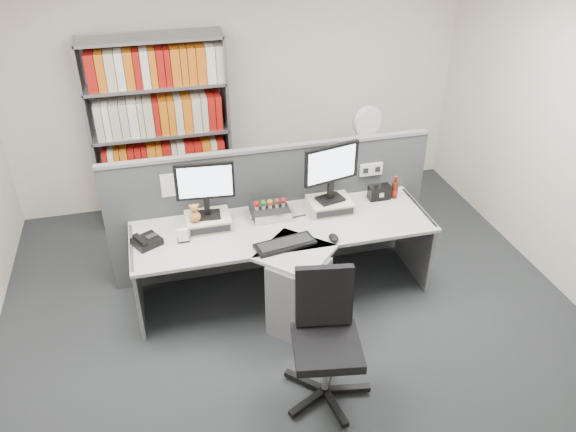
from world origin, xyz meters
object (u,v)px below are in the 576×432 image
object	(u,v)px
cola_bottle	(395,190)
desktop_pc	(270,211)
desk_calendar	(183,236)
filing_cabinet	(362,184)
keyboard	(285,244)
desk	(290,265)
office_chair	(326,334)
mouse	(334,238)
monitor_left	(205,185)
shelving_unit	(162,135)
desk_fan	(367,125)
speaker	(379,192)
monitor_right	(331,168)
desk_phone	(146,241)

from	to	relation	value
cola_bottle	desktop_pc	bearing A→B (deg)	-178.87
desk_calendar	filing_cabinet	bearing A→B (deg)	30.24
keyboard	filing_cabinet	size ratio (longest dim) A/B	0.75
desk	office_chair	bearing A→B (deg)	-89.13
desktop_pc	cola_bottle	distance (m)	1.20
mouse	desk_calendar	size ratio (longest dim) A/B	1.07
monitor_left	filing_cabinet	distance (m)	2.23
shelving_unit	desk_fan	xyz separation A→B (m)	(2.10, -0.45, 0.08)
speaker	filing_cabinet	xyz separation A→B (m)	(0.22, 0.94, -0.44)
monitor_right	filing_cabinet	world-z (taller)	monitor_right
cola_bottle	monitor_left	bearing A→B (deg)	-178.01
desk_phone	desk_calendar	bearing A→B (deg)	-4.79
monitor_left	filing_cabinet	world-z (taller)	monitor_left
monitor_left	keyboard	xyz separation A→B (m)	(0.57, -0.46, -0.38)
speaker	shelving_unit	size ratio (longest dim) A/B	0.10
shelving_unit	office_chair	distance (m)	2.99
desk	cola_bottle	bearing A→B (deg)	21.53
monitor_left	desk_phone	bearing A→B (deg)	-163.38
monitor_right	mouse	bearing A→B (deg)	-104.33
keyboard	office_chair	world-z (taller)	office_chair
desk_phone	monitor_right	bearing A→B (deg)	5.55
desk_phone	filing_cabinet	distance (m)	2.66
desktop_pc	filing_cabinet	bearing A→B (deg)	37.59
desk_calendar	office_chair	size ratio (longest dim) A/B	0.12
desk	monitor_right	distance (m)	0.92
monitor_left	speaker	distance (m)	1.64
desk_fan	filing_cabinet	bearing A→B (deg)	90.00
desk_calendar	filing_cabinet	distance (m)	2.42
monitor_right	office_chair	distance (m)	1.54
keyboard	filing_cabinet	world-z (taller)	keyboard
desktop_pc	speaker	size ratio (longest dim) A/B	1.63
desk	keyboard	distance (m)	0.30
monitor_right	filing_cabinet	bearing A→B (deg)	54.48
speaker	desk_calendar	bearing A→B (deg)	-171.98
desk_phone	keyboard	bearing A→B (deg)	-15.26
mouse	desk_fan	world-z (taller)	desk_fan
keyboard	desk_phone	xyz separation A→B (m)	(-1.10, 0.30, 0.02)
filing_cabinet	monitor_left	bearing A→B (deg)	-150.89
monitor_left	desk_phone	distance (m)	0.66
desk	office_chair	distance (m)	0.96
monitor_left	desk_calendar	size ratio (longest dim) A/B	4.30
desk	mouse	size ratio (longest dim) A/B	20.93
desktop_pc	desk_calendar	world-z (taller)	desk_calendar
desktop_pc	desk_fan	size ratio (longest dim) A/B	0.57
monitor_right	cola_bottle	world-z (taller)	monitor_right
desktop_pc	desk_phone	xyz separation A→B (m)	(-1.08, -0.20, -0.01)
desk_fan	mouse	bearing A→B (deg)	-119.55
filing_cabinet	office_chair	bearing A→B (deg)	-116.69
monitor_right	cola_bottle	size ratio (longest dim) A/B	2.42
desk_calendar	office_chair	bearing A→B (deg)	-53.04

